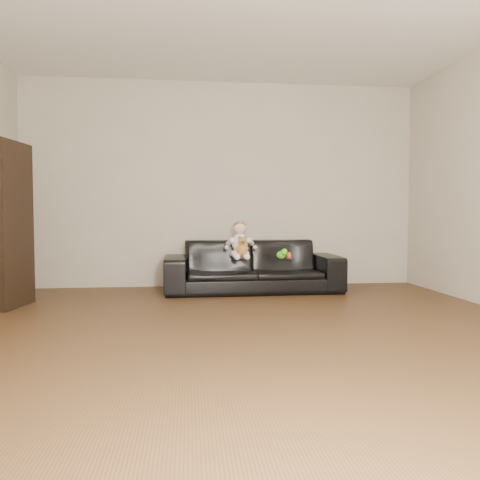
{
  "coord_description": "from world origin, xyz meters",
  "views": [
    {
      "loc": [
        -0.43,
        -3.25,
        0.89
      ],
      "look_at": [
        0.16,
        2.15,
        0.62
      ],
      "focal_mm": 35.0,
      "sensor_mm": 36.0,
      "label": 1
    }
  ],
  "objects": [
    {
      "name": "floor",
      "position": [
        0.0,
        0.0,
        0.0
      ],
      "size": [
        5.5,
        5.5,
        0.0
      ],
      "primitive_type": "plane",
      "color": "#4B311A",
      "rests_on": "ground"
    },
    {
      "name": "teddy_bear",
      "position": [
        0.17,
        2.0,
        0.56
      ],
      "size": [
        0.13,
        0.13,
        0.22
      ],
      "rotation": [
        0.0,
        0.0,
        -0.19
      ],
      "color": "#AA7030",
      "rests_on": "sofa"
    },
    {
      "name": "wall_back",
      "position": [
        0.0,
        2.75,
        1.3
      ],
      "size": [
        5.0,
        0.0,
        5.0
      ],
      "primitive_type": "plane",
      "rotation": [
        1.57,
        0.0,
        0.0
      ],
      "color": "#B4AB97",
      "rests_on": "ground"
    },
    {
      "name": "toy_green",
      "position": [
        0.63,
        2.08,
        0.44
      ],
      "size": [
        0.15,
        0.16,
        0.09
      ],
      "primitive_type": "ellipsoid",
      "rotation": [
        0.0,
        0.0,
        -0.31
      ],
      "color": "#55EB1B",
      "rests_on": "sofa"
    },
    {
      "name": "sofa",
      "position": [
        0.32,
        2.25,
        0.3
      ],
      "size": [
        2.08,
        0.84,
        0.61
      ],
      "primitive_type": "imported",
      "rotation": [
        0.0,
        0.0,
        0.01
      ],
      "color": "black",
      "rests_on": "floor"
    },
    {
      "name": "cabinet",
      "position": [
        -2.28,
        1.55,
        0.81
      ],
      "size": [
        0.49,
        0.62,
        1.62
      ],
      "primitive_type": "cube",
      "rotation": [
        0.0,
        0.0,
        -0.17
      ],
      "color": "black",
      "rests_on": "floor"
    },
    {
      "name": "shelf_item",
      "position": [
        -2.26,
        1.55,
        1.17
      ],
      "size": [
        0.22,
        0.28,
        0.28
      ],
      "primitive_type": "cube",
      "rotation": [
        0.0,
        0.0,
        -0.17
      ],
      "color": "silver",
      "rests_on": "cabinet"
    },
    {
      "name": "toy_blue_disc",
      "position": [
        0.74,
        2.1,
        0.41
      ],
      "size": [
        0.1,
        0.1,
        0.01
      ],
      "primitive_type": "cylinder",
      "rotation": [
        0.0,
        0.0,
        0.0
      ],
      "color": "#1725B8",
      "rests_on": "sofa"
    },
    {
      "name": "baby",
      "position": [
        0.16,
        2.14,
        0.59
      ],
      "size": [
        0.3,
        0.37,
        0.44
      ],
      "rotation": [
        0.0,
        0.0,
        -0.04
      ],
      "color": "#FBD4D7",
      "rests_on": "sofa"
    },
    {
      "name": "toy_rattle",
      "position": [
        0.72,
        2.04,
        0.43
      ],
      "size": [
        0.09,
        0.09,
        0.07
      ],
      "primitive_type": "sphere",
      "rotation": [
        0.0,
        0.0,
        -0.29
      ],
      "color": "red",
      "rests_on": "sofa"
    }
  ]
}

